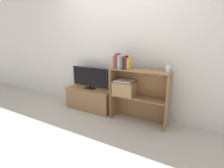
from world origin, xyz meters
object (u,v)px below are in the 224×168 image
object	(u,v)px
book_teal	(116,62)
book_maroon	(126,62)
baby_monitor	(168,69)
tv	(90,77)
book_skyblue	(121,62)
book_tan	(114,62)
book_mustard	(129,63)
book_crimson	(118,61)
laptop	(125,81)
book_ivory	(120,62)
book_charcoal	(125,64)
book_olive	(123,63)
book_plum	(128,64)
storage_basket_left	(124,87)
tv_stand	(91,99)

from	to	relation	value
book_teal	book_maroon	world-z (taller)	book_maroon
baby_monitor	tv	bearing A→B (deg)	178.18
book_teal	book_skyblue	bearing A→B (deg)	0.00
book_tan	book_mustard	xyz separation A→B (m)	(0.28, 0.00, -0.00)
book_crimson	laptop	world-z (taller)	book_crimson
book_skyblue	baby_monitor	bearing A→B (deg)	3.74
tv	book_ivory	world-z (taller)	book_ivory
book_charcoal	laptop	size ratio (longest dim) A/B	0.58
book_maroon	book_mustard	world-z (taller)	book_maroon
book_olive	book_mustard	xyz separation A→B (m)	(0.12, 0.00, -0.00)
book_mustard	book_maroon	bearing A→B (deg)	180.00
book_plum	storage_basket_left	distance (m)	0.43
book_skyblue	book_charcoal	world-z (taller)	book_skyblue
tv_stand	book_skyblue	bearing A→B (deg)	-7.66
book_olive	book_crimson	bearing A→B (deg)	180.00
book_teal	storage_basket_left	distance (m)	0.46
tv	book_tan	distance (m)	0.71
book_teal	storage_basket_left	xyz separation A→B (m)	(0.15, 0.03, -0.44)
book_teal	laptop	size ratio (longest dim) A/B	0.70
book_maroon	book_plum	distance (m)	0.03
storage_basket_left	book_crimson	bearing A→B (deg)	-163.88
book_plum	baby_monitor	distance (m)	0.64
tv	book_maroon	bearing A→B (deg)	-6.67
baby_monitor	laptop	world-z (taller)	baby_monitor
book_teal	baby_monitor	distance (m)	0.86
book_crimson	book_skyblue	distance (m)	0.07
book_ivory	baby_monitor	world-z (taller)	book_ivory
book_crimson	book_tan	bearing A→B (deg)	180.00
book_charcoal	tv	bearing A→B (deg)	173.10
book_maroon	tv	bearing A→B (deg)	173.33
tv	book_crimson	size ratio (longest dim) A/B	3.25
tv	book_tan	bearing A→B (deg)	-9.08
book_olive	laptop	bearing A→B (deg)	62.44
book_skyblue	book_ivory	bearing A→B (deg)	180.00
book_olive	book_skyblue	bearing A→B (deg)	180.00
tv	storage_basket_left	xyz separation A→B (m)	(0.79, -0.06, -0.08)
book_maroon	book_plum	xyz separation A→B (m)	(0.03, 0.00, -0.02)
book_tan	book_plum	world-z (taller)	book_tan
tv	book_maroon	distance (m)	0.91
tv	book_teal	world-z (taller)	book_teal
tv	book_mustard	size ratio (longest dim) A/B	4.24
book_skyblue	book_maroon	world-z (taller)	book_maroon
tv_stand	book_ivory	size ratio (longest dim) A/B	4.51
book_ivory	storage_basket_left	distance (m)	0.45
book_olive	book_charcoal	size ratio (longest dim) A/B	1.11
book_charcoal	book_mustard	xyz separation A→B (m)	(0.09, 0.00, 0.01)
book_plum	laptop	distance (m)	0.31
book_tan	book_teal	world-z (taller)	book_teal
book_skyblue	storage_basket_left	bearing A→B (deg)	32.56
book_mustard	book_crimson	bearing A→B (deg)	180.00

